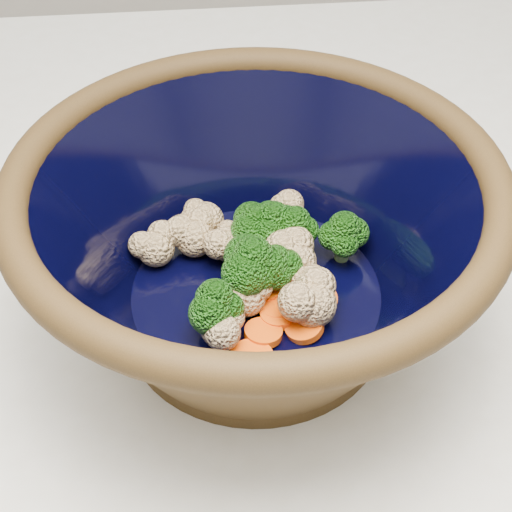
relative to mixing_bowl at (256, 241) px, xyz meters
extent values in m
cylinder|color=black|center=(0.00, 0.00, -0.08)|extent=(0.20, 0.20, 0.01)
torus|color=black|center=(0.00, 0.00, 0.05)|extent=(0.33, 0.33, 0.02)
cylinder|color=black|center=(0.00, 0.00, -0.05)|extent=(0.19, 0.19, 0.00)
cylinder|color=#608442|center=(0.03, 0.04, -0.04)|extent=(0.01, 0.01, 0.02)
ellipsoid|color=#236012|center=(0.03, 0.04, -0.02)|extent=(0.04, 0.04, 0.03)
cylinder|color=#608442|center=(0.02, 0.04, -0.04)|extent=(0.01, 0.01, 0.02)
ellipsoid|color=#236012|center=(0.02, 0.04, -0.02)|extent=(0.04, 0.04, 0.03)
cylinder|color=#608442|center=(0.00, 0.00, -0.04)|extent=(0.01, 0.01, 0.02)
ellipsoid|color=#236012|center=(0.00, 0.00, -0.02)|extent=(0.04, 0.04, 0.03)
cylinder|color=#608442|center=(-0.03, -0.04, -0.04)|extent=(0.01, 0.01, 0.02)
ellipsoid|color=#236012|center=(-0.03, -0.04, -0.02)|extent=(0.04, 0.04, 0.03)
cylinder|color=#608442|center=(0.00, -0.01, -0.04)|extent=(0.01, 0.01, 0.02)
ellipsoid|color=#236012|center=(0.00, -0.01, -0.01)|extent=(0.05, 0.05, 0.04)
cylinder|color=#608442|center=(0.07, 0.03, -0.04)|extent=(0.01, 0.01, 0.02)
ellipsoid|color=#236012|center=(0.07, 0.03, -0.02)|extent=(0.04, 0.04, 0.03)
cylinder|color=#608442|center=(0.00, 0.04, -0.04)|extent=(0.01, 0.01, 0.02)
ellipsoid|color=#236012|center=(0.00, 0.04, -0.02)|extent=(0.04, 0.04, 0.03)
cylinder|color=#608442|center=(0.01, 0.00, -0.04)|extent=(0.01, 0.01, 0.02)
ellipsoid|color=#236012|center=(0.01, 0.00, -0.02)|extent=(0.03, 0.03, 0.03)
sphere|color=beige|center=(0.03, 0.06, -0.04)|extent=(0.03, 0.03, 0.03)
sphere|color=beige|center=(-0.04, 0.05, -0.03)|extent=(0.03, 0.03, 0.03)
sphere|color=beige|center=(0.04, -0.03, -0.03)|extent=(0.03, 0.03, 0.03)
sphere|color=beige|center=(0.04, -0.01, -0.04)|extent=(0.03, 0.03, 0.03)
sphere|color=beige|center=(-0.01, -0.02, -0.03)|extent=(0.03, 0.03, 0.03)
sphere|color=beige|center=(0.00, 0.01, -0.04)|extent=(0.03, 0.03, 0.03)
sphere|color=beige|center=(-0.03, -0.05, -0.04)|extent=(0.03, 0.03, 0.03)
sphere|color=beige|center=(-0.07, 0.04, -0.03)|extent=(0.03, 0.03, 0.03)
sphere|color=beige|center=(0.00, 0.01, -0.03)|extent=(0.03, 0.03, 0.03)
sphere|color=beige|center=(-0.03, 0.06, -0.03)|extent=(0.03, 0.03, 0.03)
sphere|color=beige|center=(0.03, 0.01, -0.03)|extent=(0.03, 0.03, 0.03)
sphere|color=beige|center=(-0.02, 0.04, -0.03)|extent=(0.03, 0.03, 0.03)
cylinder|color=#F4520A|center=(0.04, -0.02, -0.04)|extent=(0.03, 0.03, 0.01)
cylinder|color=#F4520A|center=(0.01, -0.03, -0.04)|extent=(0.03, 0.03, 0.01)
cylinder|color=#F4520A|center=(-0.01, -0.07, -0.04)|extent=(0.03, 0.03, 0.01)
cylinder|color=#F4520A|center=(0.00, -0.05, -0.04)|extent=(0.03, 0.03, 0.01)
cylinder|color=#F4520A|center=(0.02, 0.05, -0.04)|extent=(0.03, 0.03, 0.01)
cylinder|color=#F4520A|center=(0.03, -0.04, -0.04)|extent=(0.03, 0.03, 0.01)
cylinder|color=#F4520A|center=(0.01, 0.00, -0.04)|extent=(0.03, 0.03, 0.01)
cylinder|color=#F4520A|center=(0.01, -0.02, -0.04)|extent=(0.03, 0.03, 0.01)
camera|label=1|loc=(-0.04, -0.36, 0.34)|focal=50.00mm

